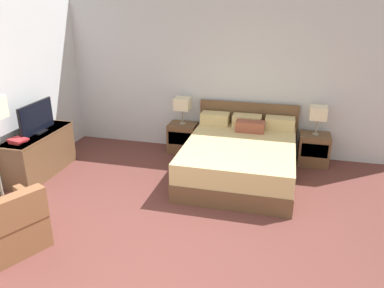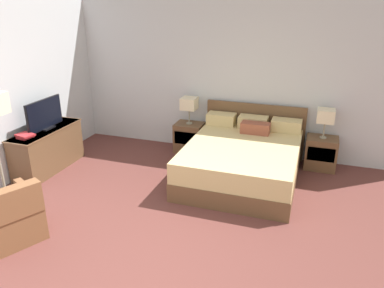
# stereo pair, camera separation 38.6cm
# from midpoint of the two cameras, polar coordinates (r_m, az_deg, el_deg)

# --- Properties ---
(ground_plane) EXTENTS (11.53, 11.53, 0.00)m
(ground_plane) POSITION_cam_midpoint_polar(r_m,az_deg,el_deg) (4.01, -7.37, -20.94)
(ground_plane) COLOR brown
(wall_back) EXTENTS (6.72, 0.06, 2.68)m
(wall_back) POSITION_cam_midpoint_polar(r_m,az_deg,el_deg) (6.78, 6.58, 9.81)
(wall_back) COLOR silver
(wall_back) RESTS_ON ground
(wall_left) EXTENTS (0.06, 5.64, 2.68)m
(wall_left) POSITION_cam_midpoint_polar(r_m,az_deg,el_deg) (6.12, -25.36, 6.62)
(wall_left) COLOR silver
(wall_left) RESTS_ON ground
(bed) EXTENTS (1.75, 2.12, 0.96)m
(bed) POSITION_cam_midpoint_polar(r_m,az_deg,el_deg) (5.97, 9.60, -2.33)
(bed) COLOR brown
(bed) RESTS_ON ground
(nightstand_left) EXTENTS (0.50, 0.41, 0.54)m
(nightstand_left) POSITION_cam_midpoint_polar(r_m,az_deg,el_deg) (6.93, 1.17, 0.99)
(nightstand_left) COLOR brown
(nightstand_left) RESTS_ON ground
(nightstand_right) EXTENTS (0.50, 0.41, 0.54)m
(nightstand_right) POSITION_cam_midpoint_polar(r_m,az_deg,el_deg) (6.66, 20.63, -1.32)
(nightstand_right) COLOR brown
(nightstand_right) RESTS_ON ground
(table_lamp_left) EXTENTS (0.27, 0.27, 0.49)m
(table_lamp_left) POSITION_cam_midpoint_polar(r_m,az_deg,el_deg) (6.74, 1.22, 6.13)
(table_lamp_left) COLOR gray
(table_lamp_left) RESTS_ON nightstand_left
(table_lamp_right) EXTENTS (0.27, 0.27, 0.49)m
(table_lamp_right) POSITION_cam_midpoint_polar(r_m,az_deg,el_deg) (6.46, 21.36, 3.95)
(table_lamp_right) COLOR gray
(table_lamp_right) RESTS_ON nightstand_right
(dresser) EXTENTS (0.45, 1.35, 0.70)m
(dresser) POSITION_cam_midpoint_polar(r_m,az_deg,el_deg) (6.54, -19.56, -0.71)
(dresser) COLOR brown
(dresser) RESTS_ON ground
(tv) EXTENTS (0.18, 0.79, 0.49)m
(tv) POSITION_cam_midpoint_polar(r_m,az_deg,el_deg) (6.39, -19.96, 4.19)
(tv) COLOR black
(tv) RESTS_ON dresser
(book_red_cover) EXTENTS (0.21, 0.21, 0.04)m
(book_red_cover) POSITION_cam_midpoint_polar(r_m,az_deg,el_deg) (6.13, -22.46, 0.98)
(book_red_cover) COLOR #B7282D
(book_red_cover) RESTS_ON dresser
(book_blue_cover) EXTENTS (0.30, 0.25, 0.03)m
(book_blue_cover) POSITION_cam_midpoint_polar(r_m,az_deg,el_deg) (6.11, -22.47, 1.25)
(book_blue_cover) COLOR #B7282D
(book_blue_cover) RESTS_ON book_red_cover
(armchair_by_window) EXTENTS (0.92, 0.92, 0.76)m
(armchair_by_window) POSITION_cam_midpoint_polar(r_m,az_deg,el_deg) (4.85, -24.31, -10.42)
(armchair_by_window) COLOR brown
(armchair_by_window) RESTS_ON ground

